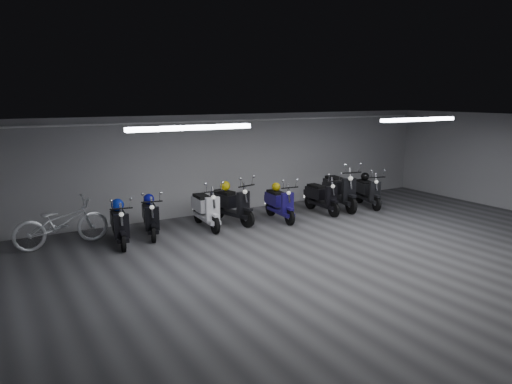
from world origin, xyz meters
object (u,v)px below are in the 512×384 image
helmet_0 (225,186)px  helmet_1 (117,205)px  scooter_3 (232,198)px  scooter_7 (322,192)px  scooter_4 (280,198)px  scooter_2 (206,203)px  helmet_2 (276,187)px  helmet_3 (149,199)px  scooter_1 (150,212)px  helmet_4 (365,177)px  bicycle (61,217)px  scooter_9 (368,187)px  scooter_0 (119,219)px  scooter_8 (340,185)px

helmet_0 → helmet_1: (-2.95, -0.42, -0.09)m
scooter_3 → scooter_7: bearing=-20.6°
scooter_4 → scooter_2: bearing=176.7°
helmet_2 → helmet_1: bearing=179.9°
helmet_1 → helmet_3: 0.88m
scooter_1 → scooter_2: size_ratio=0.91×
helmet_2 → helmet_3: size_ratio=0.92×
helmet_3 → helmet_4: (6.68, -0.31, 0.03)m
scooter_3 → helmet_3: scooter_3 is taller
bicycle → helmet_0: bearing=-94.9°
scooter_7 → helmet_0: (-2.81, 0.56, 0.34)m
helmet_3 → scooter_7: bearing=-5.1°
scooter_7 → helmet_2: (-1.47, 0.14, 0.25)m
scooter_7 → helmet_3: 4.96m
scooter_1 → scooter_9: bearing=9.7°
scooter_9 → scooter_4: bearing=-164.2°
scooter_2 → bicycle: bearing=178.6°
helmet_3 → scooter_4: bearing=-8.8°
scooter_7 → helmet_2: bearing=175.9°
scooter_3 → helmet_0: 0.39m
scooter_0 → scooter_4: scooter_4 is taller
scooter_3 → scooter_7: scooter_3 is taller
scooter_8 → helmet_2: scooter_8 is taller
scooter_2 → scooter_7: (3.53, -0.22, -0.03)m
bicycle → helmet_3: bearing=-97.5°
scooter_0 → scooter_4: (4.30, -0.02, 0.02)m
scooter_0 → helmet_1: scooter_0 is taller
scooter_0 → scooter_7: 5.79m
helmet_2 → helmet_4: helmet_4 is taller
scooter_8 → scooter_7: bearing=-160.3°
scooter_4 → scooter_0: bearing=-174.9°
scooter_3 → helmet_1: size_ratio=6.23×
scooter_9 → helmet_2: size_ratio=7.00×
scooter_7 → bicycle: 6.95m
scooter_7 → helmet_4: bearing=5.6°
scooter_8 → bicycle: (-7.69, 0.38, -0.08)m
scooter_0 → scooter_3: scooter_3 is taller
scooter_0 → scooter_3: bearing=15.6°
scooter_8 → helmet_1: bearing=-169.4°
bicycle → helmet_0: (4.12, 0.06, 0.30)m
scooter_3 → bicycle: 4.19m
helmet_0 → helmet_3: (-2.12, -0.12, -0.10)m
scooter_7 → scooter_8: 0.78m
bicycle → helmet_1: 1.24m
helmet_4 → helmet_2: bearing=179.8°
scooter_7 → scooter_9: 1.68m
scooter_4 → scooter_7: scooter_7 is taller
bicycle → helmet_0: 4.13m
scooter_7 → bicycle: size_ratio=0.82×
scooter_7 → helmet_1: bearing=179.9°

